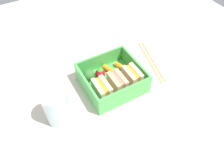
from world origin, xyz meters
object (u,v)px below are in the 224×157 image
object	(u,v)px
sandwich_left	(132,77)
strawberry_far_left	(100,73)
sandwich_center_left	(117,83)
sandwich_center	(102,90)
carrot_stick_far_left	(121,67)
folded_napkin	(93,47)
broccoli_floret	(89,75)
chopstick_pair	(151,60)
drinking_glass	(57,108)
carrot_stick_left	(111,71)

from	to	relation	value
sandwich_left	strawberry_far_left	xyz separation A→B (cm)	(6.44, -6.28, -0.89)
sandwich_center_left	sandwich_center	xyz separation A→B (cm)	(4.58, 0.00, 0.00)
strawberry_far_left	carrot_stick_far_left	bearing A→B (deg)	179.18
sandwich_center_left	folded_napkin	xyz separation A→B (cm)	(-2.50, -20.11, -3.41)
sandwich_center_left	carrot_stick_far_left	distance (cm)	8.06
sandwich_center	strawberry_far_left	size ratio (longest dim) A/B	1.70
folded_napkin	broccoli_floret	bearing A→B (deg)	60.50
sandwich_left	chopstick_pair	size ratio (longest dim) A/B	0.31
drinking_glass	sandwich_left	bearing A→B (deg)	-179.41
sandwich_left	strawberry_far_left	distance (cm)	9.04
sandwich_center_left	carrot_stick_far_left	size ratio (longest dim) A/B	1.33
sandwich_center	broccoli_floret	size ratio (longest dim) A/B	1.46
sandwich_center_left	broccoli_floret	size ratio (longest dim) A/B	1.46
strawberry_far_left	sandwich_center_left	bearing A→B (deg)	106.43
sandwich_left	drinking_glass	xyz separation A→B (cm)	(21.19, 0.22, 1.19)
sandwich_left	folded_napkin	size ratio (longest dim) A/B	0.43
sandwich_center_left	carrot_stick_left	world-z (taller)	sandwich_center_left
sandwich_left	sandwich_center	size ratio (longest dim) A/B	1.00
carrot_stick_far_left	strawberry_far_left	distance (cm)	6.78
strawberry_far_left	broccoli_floret	distance (cm)	3.45
sandwich_center_left	broccoli_floret	world-z (taller)	sandwich_center_left
sandwich_center	chopstick_pair	world-z (taller)	sandwich_center
broccoli_floret	chopstick_pair	size ratio (longest dim) A/B	0.22
chopstick_pair	sandwich_left	bearing A→B (deg)	25.87
strawberry_far_left	broccoli_floret	bearing A→B (deg)	-2.99
sandwich_center	sandwich_left	bearing A→B (deg)	180.00
strawberry_far_left	chopstick_pair	distance (cm)	17.43
strawberry_far_left	carrot_stick_left	bearing A→B (deg)	178.27
carrot_stick_left	broccoli_floret	size ratio (longest dim) A/B	1.38
sandwich_center	strawberry_far_left	bearing A→B (deg)	-113.52
carrot_stick_far_left	chopstick_pair	distance (cm)	10.66
sandwich_center	strawberry_far_left	distance (cm)	6.91
chopstick_pair	broccoli_floret	bearing A→B (deg)	-3.38
chopstick_pair	drinking_glass	bearing A→B (deg)	9.68
broccoli_floret	drinking_glass	distance (cm)	13.27
sandwich_left	strawberry_far_left	world-z (taller)	sandwich_left
carrot_stick_far_left	drinking_glass	xyz separation A→B (cm)	(21.49, 6.40, 2.89)
sandwich_left	carrot_stick_left	world-z (taller)	sandwich_left
carrot_stick_left	folded_napkin	size ratio (longest dim) A/B	0.41
sandwich_left	broccoli_floret	world-z (taller)	sandwich_left
carrot_stick_far_left	broccoli_floret	distance (cm)	10.22
sandwich_center_left	carrot_stick_left	xyz separation A→B (cm)	(-1.47, -6.18, -1.68)
sandwich_center_left	drinking_glass	distance (cm)	16.65
broccoli_floret	sandwich_center_left	bearing A→B (deg)	128.96
carrot_stick_far_left	chopstick_pair	world-z (taller)	carrot_stick_far_left
carrot_stick_far_left	chopstick_pair	xyz separation A→B (cm)	(-10.51, 0.95, -1.57)
sandwich_center_left	chopstick_pair	size ratio (longest dim) A/B	0.31
sandwich_center	strawberry_far_left	world-z (taller)	sandwich_center
sandwich_center_left	folded_napkin	world-z (taller)	sandwich_center_left
sandwich_center_left	carrot_stick_left	size ratio (longest dim) A/B	1.06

